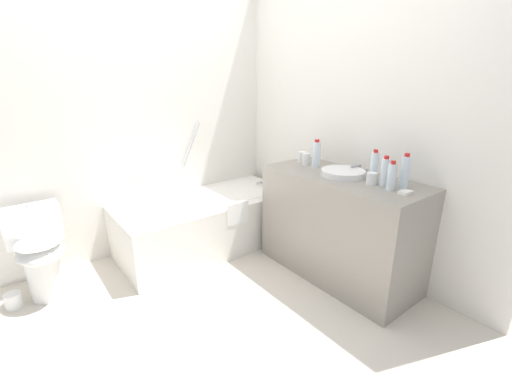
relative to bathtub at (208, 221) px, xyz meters
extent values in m
plane|color=beige|center=(-0.49, -0.84, -0.27)|extent=(3.78, 3.78, 0.00)
cube|color=silver|center=(-0.49, 0.43, 1.02)|extent=(3.18, 0.10, 2.57)
cube|color=silver|center=(0.94, -0.84, 1.02)|extent=(0.10, 2.84, 2.57)
cube|color=white|center=(0.00, 0.00, -0.02)|extent=(1.67, 0.77, 0.49)
cube|color=white|center=(0.00, 0.00, 0.19)|extent=(1.37, 0.55, 0.09)
cylinder|color=silver|center=(0.65, 0.00, 0.27)|extent=(0.09, 0.03, 0.03)
cylinder|color=silver|center=(0.05, 0.35, 0.68)|extent=(0.23, 0.03, 0.44)
cylinder|color=silver|center=(-0.46, 0.35, 0.58)|extent=(0.26, 0.03, 0.03)
cube|color=white|center=(0.10, -0.37, 0.18)|extent=(0.22, 0.03, 0.20)
cylinder|color=white|center=(-1.37, 0.03, -0.07)|extent=(0.23, 0.23, 0.39)
ellipsoid|color=white|center=(-1.37, -0.02, 0.12)|extent=(0.32, 0.35, 0.13)
ellipsoid|color=white|center=(-1.37, -0.02, 0.20)|extent=(0.30, 0.34, 0.02)
cube|color=white|center=(-1.38, 0.21, 0.26)|extent=(0.38, 0.18, 0.28)
cylinder|color=#AEAEB3|center=(-1.38, 0.21, 0.41)|extent=(0.03, 0.03, 0.01)
cube|color=gray|center=(0.61, -1.09, 0.16)|extent=(0.57, 1.29, 0.86)
cylinder|color=white|center=(0.61, -1.08, 0.61)|extent=(0.34, 0.34, 0.05)
cylinder|color=#B0B0B5|center=(0.82, -1.08, 0.62)|extent=(0.02, 0.02, 0.06)
cylinder|color=#B0B0B5|center=(0.76, -1.08, 0.65)|extent=(0.11, 0.02, 0.02)
cylinder|color=#B0B0B5|center=(0.82, -1.14, 0.61)|extent=(0.03, 0.03, 0.04)
cylinder|color=#B0B0B5|center=(0.82, -1.02, 0.61)|extent=(0.03, 0.03, 0.04)
cylinder|color=silver|center=(0.67, -1.54, 0.70)|extent=(0.06, 0.06, 0.22)
cylinder|color=red|center=(0.67, -1.54, 0.83)|extent=(0.03, 0.03, 0.02)
cylinder|color=silver|center=(0.58, -1.51, 0.68)|extent=(0.06, 0.06, 0.18)
cylinder|color=red|center=(0.58, -1.51, 0.78)|extent=(0.03, 0.03, 0.02)
cylinder|color=silver|center=(0.63, -1.42, 0.69)|extent=(0.06, 0.06, 0.19)
cylinder|color=red|center=(0.63, -1.42, 0.79)|extent=(0.03, 0.03, 0.02)
cylinder|color=silver|center=(0.63, -0.78, 0.70)|extent=(0.07, 0.07, 0.22)
cylinder|color=red|center=(0.63, -0.78, 0.82)|extent=(0.04, 0.04, 0.02)
cylinder|color=silver|center=(0.67, -1.31, 0.70)|extent=(0.06, 0.06, 0.21)
cylinder|color=red|center=(0.67, -1.31, 0.81)|extent=(0.03, 0.03, 0.02)
cylinder|color=white|center=(0.62, -0.67, 0.64)|extent=(0.06, 0.06, 0.10)
cylinder|color=white|center=(0.59, -1.35, 0.63)|extent=(0.07, 0.07, 0.08)
cylinder|color=white|center=(0.67, -0.57, 0.64)|extent=(0.07, 0.07, 0.09)
cube|color=white|center=(0.58, -1.61, 0.60)|extent=(0.09, 0.06, 0.02)
cylinder|color=white|center=(-1.60, 0.02, -0.21)|extent=(0.11, 0.11, 0.12)
camera|label=1|loc=(-1.46, -2.67, 1.30)|focal=23.71mm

